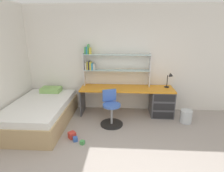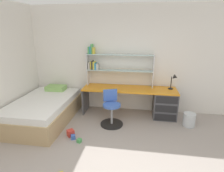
# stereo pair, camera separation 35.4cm
# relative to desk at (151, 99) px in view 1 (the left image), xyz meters

# --- Properties ---
(room_shell) EXTENTS (6.01, 6.44, 2.72)m
(room_shell) POSITION_rel_desk_xyz_m (-2.06, -1.06, 0.96)
(room_shell) COLOR white
(room_shell) RESTS_ON ground_plane
(desk) EXTENTS (2.33, 0.61, 0.71)m
(desk) POSITION_rel_desk_xyz_m (0.00, 0.00, 0.00)
(desk) COLOR orange
(desk) RESTS_ON ground_plane
(bookshelf_hutch) EXTENTS (1.69, 0.22, 1.06)m
(bookshelf_hutch) POSITION_rel_desk_xyz_m (-1.13, 0.19, 0.88)
(bookshelf_hutch) COLOR silver
(bookshelf_hutch) RESTS_ON desk
(desk_lamp) EXTENTS (0.20, 0.17, 0.38)m
(desk_lamp) POSITION_rel_desk_xyz_m (0.44, 0.07, 0.56)
(desk_lamp) COLOR black
(desk_lamp) RESTS_ON desk
(swivel_chair) EXTENTS (0.52, 0.52, 0.80)m
(swivel_chair) POSITION_rel_desk_xyz_m (-0.99, -0.59, -0.09)
(swivel_chair) COLOR black
(swivel_chair) RESTS_ON ground_plane
(bed_platform) EXTENTS (1.24, 1.95, 0.66)m
(bed_platform) POSITION_rel_desk_xyz_m (-2.62, -0.66, -0.13)
(bed_platform) COLOR tan
(bed_platform) RESTS_ON ground_plane
(waste_bin) EXTENTS (0.27, 0.27, 0.31)m
(waste_bin) POSITION_rel_desk_xyz_m (0.77, -0.40, -0.25)
(waste_bin) COLOR silver
(waste_bin) RESTS_ON ground_plane
(toy_block_blue_1) EXTENTS (0.11, 0.11, 0.09)m
(toy_block_blue_1) POSITION_rel_desk_xyz_m (-1.65, -1.31, -0.36)
(toy_block_blue_1) COLOR #3860B7
(toy_block_blue_1) RESTS_ON ground_plane
(toy_block_red_2) EXTENTS (0.18, 0.18, 0.13)m
(toy_block_red_2) POSITION_rel_desk_xyz_m (-1.75, -1.21, -0.34)
(toy_block_red_2) COLOR red
(toy_block_red_2) RESTS_ON ground_plane
(toy_block_green_3) EXTENTS (0.10, 0.10, 0.08)m
(toy_block_green_3) POSITION_rel_desk_xyz_m (-1.50, -1.41, -0.37)
(toy_block_green_3) COLOR #479E51
(toy_block_green_3) RESTS_ON ground_plane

